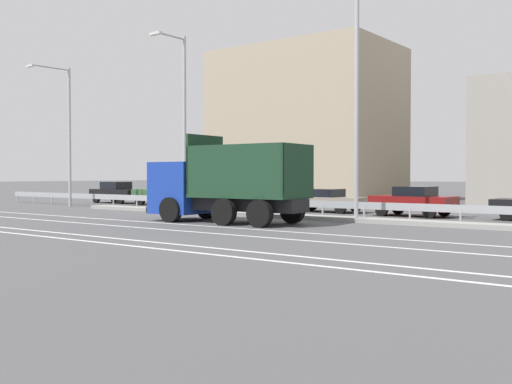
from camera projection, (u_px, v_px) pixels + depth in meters
ground_plane at (252, 222)px, 25.05m from camera, size 320.00×320.00×0.00m
lane_strip_0 at (199, 226)px, 23.19m from camera, size 49.26×0.16×0.01m
lane_strip_1 at (161, 229)px, 21.59m from camera, size 49.26×0.16×0.01m
lane_strip_2 at (92, 236)px, 19.18m from camera, size 49.26×0.16×0.01m
lane_strip_3 at (65, 239)px, 18.38m from camera, size 49.26×0.16×0.01m
median_island at (288, 216)px, 27.19m from camera, size 27.09×1.10×0.18m
median_guardrail at (303, 205)px, 28.20m from camera, size 49.26×0.09×0.78m
dump_truck at (211, 191)px, 25.09m from camera, size 7.06×2.99×3.64m
median_road_sign at (209, 188)px, 30.05m from camera, size 0.80×0.16×2.41m
street_lamp_0 at (66, 129)px, 36.60m from camera, size 0.71×2.73×8.55m
street_lamp_1 at (182, 115)px, 30.63m from camera, size 0.70×2.21×9.07m
street_lamp_2 at (355, 90)px, 24.69m from camera, size 0.71×2.19×10.00m
parked_car_0 at (117, 192)px, 41.90m from camera, size 4.15×1.78×1.50m
parked_car_1 at (166, 193)px, 38.70m from camera, size 4.67×1.97×1.58m
parked_car_2 at (239, 197)px, 35.36m from camera, size 3.91×1.99×1.31m
parked_car_3 at (325, 200)px, 31.73m from camera, size 4.33×2.08×1.23m
parked_car_4 at (413, 201)px, 28.38m from camera, size 3.88×2.05×1.42m
background_building_0 at (306, 125)px, 47.54m from camera, size 13.66×9.15×11.84m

